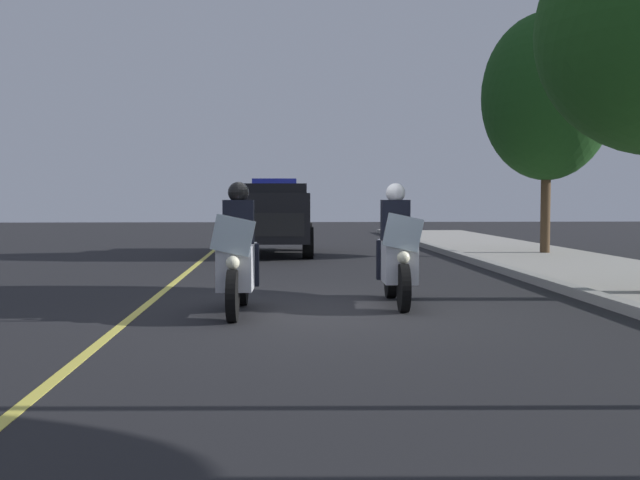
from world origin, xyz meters
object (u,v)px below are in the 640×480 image
object	(u,v)px
police_motorcycle_lead_left	(238,260)
police_suv	(274,215)
police_motorcycle_lead_right	(397,255)
tree_far_back	(547,97)

from	to	relation	value
police_motorcycle_lead_left	police_suv	size ratio (longest dim) A/B	0.43
police_motorcycle_lead_left	police_suv	world-z (taller)	police_suv
police_motorcycle_lead_right	police_motorcycle_lead_left	bearing A→B (deg)	-72.26
police_suv	police_motorcycle_lead_left	bearing A→B (deg)	-2.35
police_motorcycle_lead_right	police_suv	world-z (taller)	police_suv
police_motorcycle_lead_left	police_suv	distance (m)	10.81
police_motorcycle_lead_right	tree_far_back	world-z (taller)	tree_far_back
police_motorcycle_lead_left	tree_far_back	size ratio (longest dim) A/B	0.35
police_motorcycle_lead_left	police_motorcycle_lead_right	bearing A→B (deg)	107.74
police_motorcycle_lead_right	tree_far_back	distance (m)	10.91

